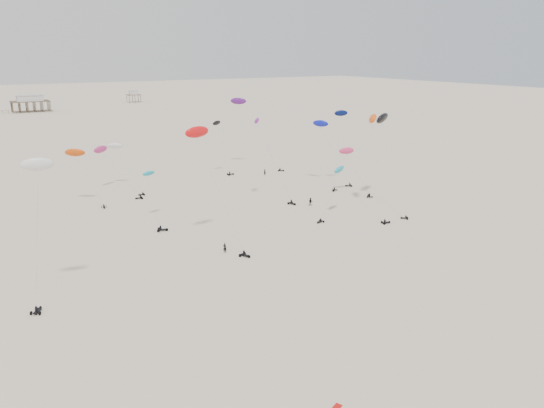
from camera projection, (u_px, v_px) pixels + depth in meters
ground_plane at (115, 149)px, 192.11m from camera, size 900.00×900.00×0.00m
pavilion_main at (30, 105)px, 310.24m from camera, size 21.00×13.00×9.80m
pavilion_small at (134, 97)px, 369.44m from camera, size 9.00×7.00×8.00m
rig_0 at (79, 160)px, 119.92m from camera, size 7.05×9.64×13.83m
rig_1 at (353, 164)px, 129.33m from camera, size 5.46×8.79×12.01m
rig_2 at (327, 136)px, 138.47m from camera, size 7.20×10.66×17.52m
rig_3 at (273, 159)px, 120.98m from camera, size 7.94×9.62×20.00m
rig_4 at (245, 112)px, 158.31m from camera, size 10.45×16.61×23.55m
rig_5 at (37, 206)px, 70.71m from camera, size 6.00×5.94×20.57m
rig_6 at (207, 158)px, 92.65m from camera, size 6.95×13.67×22.47m
rig_7 at (222, 144)px, 149.78m from camera, size 5.30×5.15×15.58m
rig_8 at (384, 124)px, 120.85m from camera, size 9.96×18.73×23.70m
rig_9 at (120, 154)px, 135.70m from camera, size 5.54×15.44×16.20m
rig_10 at (335, 181)px, 111.32m from camera, size 9.76×5.26×11.62m
rig_11 at (156, 205)px, 106.24m from camera, size 3.72×11.18×12.40m
rig_12 at (339, 137)px, 135.55m from camera, size 8.58×7.67×19.82m
rig_14 at (375, 135)px, 113.56m from camera, size 8.14×14.52×22.39m
rig_15 at (108, 158)px, 132.24m from camera, size 8.32×16.89×17.48m
spectator_0 at (225, 252)px, 93.13m from camera, size 0.90×0.86×2.05m
spectator_1 at (311, 206)px, 121.34m from camera, size 1.26×1.12×2.23m
spectator_3 at (265, 175)px, 151.71m from camera, size 0.81×0.64×1.97m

